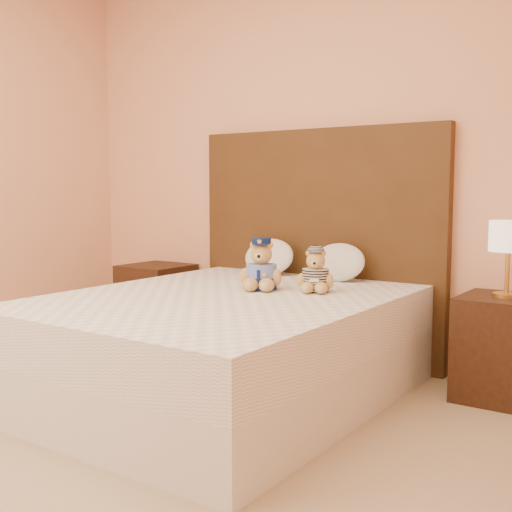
{
  "coord_description": "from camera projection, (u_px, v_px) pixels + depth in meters",
  "views": [
    {
      "loc": [
        2.06,
        -1.47,
        1.11
      ],
      "look_at": [
        0.03,
        1.45,
        0.74
      ],
      "focal_mm": 45.0,
      "sensor_mm": 36.0,
      "label": 1
    }
  ],
  "objects": [
    {
      "name": "nightstand_left",
      "position": [
        157.0,
        301.0,
        4.8
      ],
      "size": [
        0.45,
        0.45,
        0.55
      ],
      "primitive_type": "cube",
      "color": "#361F11",
      "rests_on": "ground"
    },
    {
      "name": "bed",
      "position": [
        224.0,
        346.0,
        3.44
      ],
      "size": [
        1.6,
        2.0,
        0.55
      ],
      "color": "white",
      "rests_on": "ground"
    },
    {
      "name": "pillow_right",
      "position": [
        338.0,
        260.0,
        3.93
      ],
      "size": [
        0.36,
        0.23,
        0.25
      ],
      "primitive_type": "ellipsoid",
      "color": "white",
      "rests_on": "bed"
    },
    {
      "name": "pillow_left",
      "position": [
        269.0,
        255.0,
        4.22
      ],
      "size": [
        0.37,
        0.24,
        0.26
      ],
      "primitive_type": "ellipsoid",
      "color": "white",
      "rests_on": "bed"
    },
    {
      "name": "lamp",
      "position": [
        509.0,
        240.0,
        3.32
      ],
      "size": [
        0.2,
        0.2,
        0.4
      ],
      "color": "gold",
      "rests_on": "nightstand_right"
    },
    {
      "name": "teddy_police",
      "position": [
        261.0,
        264.0,
        3.58
      ],
      "size": [
        0.32,
        0.32,
        0.29
      ],
      "primitive_type": null,
      "rotation": [
        0.0,
        0.0,
        0.4
      ],
      "color": "#AD8843",
      "rests_on": "bed"
    },
    {
      "name": "teddy_prisoner",
      "position": [
        316.0,
        271.0,
        3.51
      ],
      "size": [
        0.27,
        0.27,
        0.24
      ],
      "primitive_type": null,
      "rotation": [
        0.0,
        0.0,
        0.4
      ],
      "color": "#AD8843",
      "rests_on": "bed"
    },
    {
      "name": "nightstand_right",
      "position": [
        504.0,
        348.0,
        3.38
      ],
      "size": [
        0.45,
        0.45,
        0.55
      ],
      "primitive_type": "cube",
      "color": "#361F11",
      "rests_on": "ground"
    },
    {
      "name": "headboard",
      "position": [
        317.0,
        244.0,
        4.21
      ],
      "size": [
        1.75,
        0.08,
        1.5
      ],
      "primitive_type": "cube",
      "color": "#452D14",
      "rests_on": "ground"
    },
    {
      "name": "ground",
      "position": [
        36.0,
        477.0,
        2.48
      ],
      "size": [
        4.0,
        4.5,
        0.0
      ],
      "primitive_type": "cube",
      "color": "tan",
      "rests_on": "ground"
    },
    {
      "name": "room_walls",
      "position": [
        114.0,
        22.0,
        2.67
      ],
      "size": [
        4.04,
        4.52,
        2.72
      ],
      "color": "#F0A982",
      "rests_on": "ground"
    }
  ]
}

